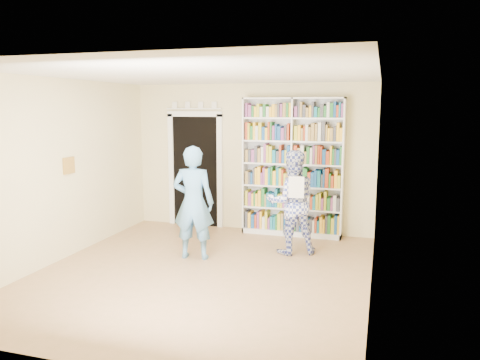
# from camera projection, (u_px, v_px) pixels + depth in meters

# --- Properties ---
(floor) EXTENTS (5.00, 5.00, 0.00)m
(floor) POSITION_uv_depth(u_px,v_px,m) (202.00, 273.00, 6.48)
(floor) COLOR #977449
(floor) RESTS_ON ground
(ceiling) EXTENTS (5.00, 5.00, 0.00)m
(ceiling) POSITION_uv_depth(u_px,v_px,m) (199.00, 74.00, 6.06)
(ceiling) COLOR white
(ceiling) RESTS_ON wall_back
(wall_back) EXTENTS (4.50, 0.00, 4.50)m
(wall_back) POSITION_uv_depth(u_px,v_px,m) (251.00, 158.00, 8.63)
(wall_back) COLOR beige
(wall_back) RESTS_ON floor
(wall_left) EXTENTS (0.00, 5.00, 5.00)m
(wall_left) POSITION_uv_depth(u_px,v_px,m) (59.00, 170.00, 6.92)
(wall_left) COLOR beige
(wall_left) RESTS_ON floor
(wall_right) EXTENTS (0.00, 5.00, 5.00)m
(wall_right) POSITION_uv_depth(u_px,v_px,m) (375.00, 185.00, 5.62)
(wall_right) COLOR beige
(wall_right) RESTS_ON floor
(bookshelf) EXTENTS (1.78, 0.33, 2.44)m
(bookshelf) POSITION_uv_depth(u_px,v_px,m) (293.00, 167.00, 8.27)
(bookshelf) COLOR white
(bookshelf) RESTS_ON floor
(doorway) EXTENTS (1.10, 0.08, 2.43)m
(doorway) POSITION_uv_depth(u_px,v_px,m) (195.00, 165.00, 8.96)
(doorway) COLOR black
(doorway) RESTS_ON floor
(wall_art) EXTENTS (0.03, 0.25, 0.25)m
(wall_art) POSITION_uv_depth(u_px,v_px,m) (69.00, 165.00, 7.09)
(wall_art) COLOR brown
(wall_art) RESTS_ON wall_left
(man_blue) EXTENTS (0.68, 0.49, 1.72)m
(man_blue) POSITION_uv_depth(u_px,v_px,m) (193.00, 203.00, 7.01)
(man_blue) COLOR #558CBD
(man_blue) RESTS_ON floor
(man_plaid) EXTENTS (0.97, 0.88, 1.63)m
(man_plaid) POSITION_uv_depth(u_px,v_px,m) (292.00, 202.00, 7.27)
(man_plaid) COLOR navy
(man_plaid) RESTS_ON floor
(paper_sheet) EXTENTS (0.23, 0.04, 0.33)m
(paper_sheet) POSITION_uv_depth(u_px,v_px,m) (296.00, 187.00, 6.93)
(paper_sheet) COLOR white
(paper_sheet) RESTS_ON man_plaid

